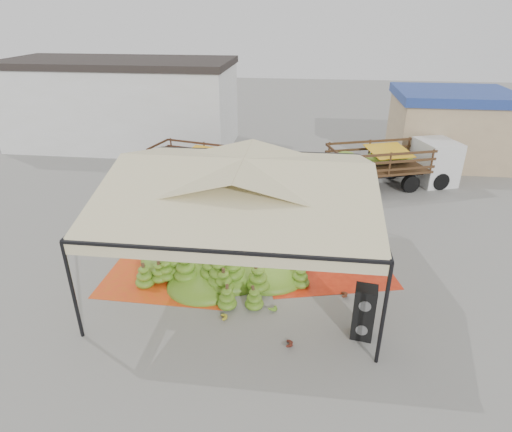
# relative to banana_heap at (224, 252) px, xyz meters

# --- Properties ---
(ground) EXTENTS (90.00, 90.00, 0.00)m
(ground) POSITION_rel_banana_heap_xyz_m (0.72, 0.15, -0.67)
(ground) COLOR slate
(ground) RESTS_ON ground
(canopy_tent) EXTENTS (8.10, 8.10, 4.00)m
(canopy_tent) POSITION_rel_banana_heap_xyz_m (0.72, 0.15, 2.63)
(canopy_tent) COLOR black
(canopy_tent) RESTS_ON ground
(building_white) EXTENTS (14.30, 6.30, 5.40)m
(building_white) POSITION_rel_banana_heap_xyz_m (-9.28, 14.15, 2.05)
(building_white) COLOR silver
(building_white) RESTS_ON ground
(building_tan) EXTENTS (6.30, 5.30, 4.10)m
(building_tan) POSITION_rel_banana_heap_xyz_m (10.72, 13.15, 1.41)
(building_tan) COLOR tan
(building_tan) RESTS_ON ground
(tarp_left) EXTENTS (4.51, 4.30, 0.01)m
(tarp_left) POSITION_rel_banana_heap_xyz_m (-1.68, -0.16, -0.66)
(tarp_left) COLOR red
(tarp_left) RESTS_ON ground
(tarp_right) EXTENTS (5.25, 5.40, 0.01)m
(tarp_right) POSITION_rel_banana_heap_xyz_m (3.41, 1.14, -0.66)
(tarp_right) COLOR red
(tarp_right) RESTS_ON ground
(banana_heap) EXTENTS (6.53, 5.48, 1.34)m
(banana_heap) POSITION_rel_banana_heap_xyz_m (0.00, 0.00, 0.00)
(banana_heap) COLOR #4A7117
(banana_heap) RESTS_ON ground
(hand_yellow_a) EXTENTS (0.57, 0.52, 0.22)m
(hand_yellow_a) POSITION_rel_banana_heap_xyz_m (0.42, -2.71, -0.56)
(hand_yellow_a) COLOR gold
(hand_yellow_a) RESTS_ON ground
(hand_yellow_b) EXTENTS (0.53, 0.48, 0.19)m
(hand_yellow_b) POSITION_rel_banana_heap_xyz_m (1.57, -1.24, -0.57)
(hand_yellow_b) COLOR gold
(hand_yellow_b) RESTS_ON ground
(hand_red_a) EXTENTS (0.48, 0.39, 0.22)m
(hand_red_a) POSITION_rel_banana_heap_xyz_m (2.37, -3.55, -0.56)
(hand_red_a) COLOR #561913
(hand_red_a) RESTS_ON ground
(hand_red_b) EXTENTS (0.50, 0.41, 0.23)m
(hand_red_b) POSITION_rel_banana_heap_xyz_m (3.98, -1.16, -0.55)
(hand_red_b) COLOR #612816
(hand_red_b) RESTS_ON ground
(hand_green) EXTENTS (0.59, 0.58, 0.21)m
(hand_green) POSITION_rel_banana_heap_xyz_m (1.84, -2.04, -0.56)
(hand_green) COLOR #3A7718
(hand_green) RESTS_ON ground
(hanging_bunches) EXTENTS (4.74, 0.24, 0.20)m
(hanging_bunches) POSITION_rel_banana_heap_xyz_m (2.77, 0.70, 1.95)
(hanging_bunches) COLOR #356E17
(hanging_bunches) RESTS_ON ground
(speaker_stack) EXTENTS (0.65, 0.59, 1.60)m
(speaker_stack) POSITION_rel_banana_heap_xyz_m (4.42, -2.91, 0.13)
(speaker_stack) COLOR black
(speaker_stack) RESTS_ON ground
(banana_leaves) EXTENTS (0.96, 1.36, 3.70)m
(banana_leaves) POSITION_rel_banana_heap_xyz_m (-1.31, 1.21, -0.67)
(banana_leaves) COLOR #30731E
(banana_leaves) RESTS_ON ground
(vendor) EXTENTS (0.65, 0.55, 1.51)m
(vendor) POSITION_rel_banana_heap_xyz_m (0.42, 4.10, 0.09)
(vendor) COLOR gray
(vendor) RESTS_ON ground
(truck_left) EXTENTS (6.12, 3.32, 1.99)m
(truck_left) POSITION_rel_banana_heap_xyz_m (-1.98, 7.51, 0.56)
(truck_left) COLOR #462417
(truck_left) RESTS_ON ground
(truck_right) EXTENTS (6.80, 4.15, 2.21)m
(truck_right) POSITION_rel_banana_heap_xyz_m (7.25, 8.77, 0.69)
(truck_right) COLOR #4A3118
(truck_right) RESTS_ON ground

